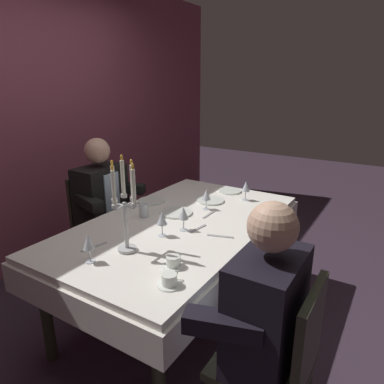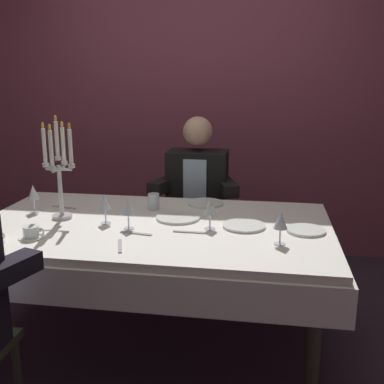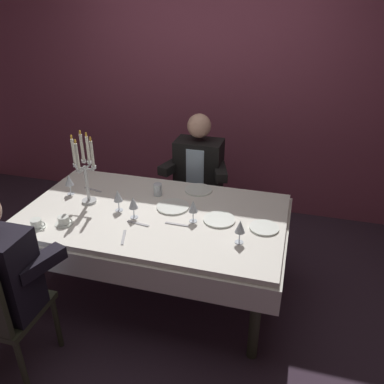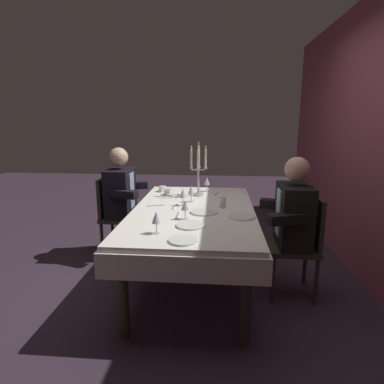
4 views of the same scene
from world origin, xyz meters
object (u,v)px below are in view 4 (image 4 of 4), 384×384
dinner_plate_2 (204,212)px  coffee_cup_1 (162,189)px  coffee_cup_0 (168,192)px  dining_table (193,221)px  wine_glass_1 (183,194)px  wine_glass_2 (185,206)px  dinner_plate_0 (183,240)px  water_tumbler_0 (222,203)px  candelabra (198,171)px  dinner_plate_1 (191,225)px  seated_diner_0 (120,192)px  wine_glass_4 (156,218)px  seated_diner_1 (294,215)px  dinner_plate_3 (242,217)px  wine_glass_0 (191,191)px  wine_glass_3 (207,181)px

dinner_plate_2 → coffee_cup_1: coffee_cup_1 is taller
coffee_cup_0 → coffee_cup_1: size_ratio=1.00×
dining_table → wine_glass_1: 0.28m
dinner_plate_2 → wine_glass_2: (0.20, -0.15, 0.11)m
dinner_plate_0 → water_tumbler_0: 0.91m
candelabra → dinner_plate_1: size_ratio=2.54×
candelabra → seated_diner_0: 0.94m
wine_glass_1 → seated_diner_0: size_ratio=0.13×
candelabra → wine_glass_2: 0.86m
wine_glass_4 → coffee_cup_1: bearing=-171.9°
dining_table → water_tumbler_0: size_ratio=20.13×
wine_glass_2 → seated_diner_1: bearing=102.3°
dinner_plate_1 → dinner_plate_3: bearing=122.5°
dining_table → dinner_plate_2: (0.12, 0.11, 0.13)m
candelabra → wine_glass_0: candelabra is taller
wine_glass_1 → coffee_cup_1: 0.67m
wine_glass_4 → seated_diner_1: (-0.56, 1.10, -0.12)m
dinner_plate_1 → wine_glass_1: wine_glass_1 is taller
dining_table → dinner_plate_2: size_ratio=7.93×
water_tumbler_0 → coffee_cup_1: (-0.63, -0.67, -0.02)m
dinner_plate_3 → wine_glass_1: bearing=-122.1°
wine_glass_0 → wine_glass_3: same height
wine_glass_3 → dinner_plate_0: bearing=-3.8°
wine_glass_4 → coffee_cup_1: (-1.36, -0.19, -0.09)m
dinner_plate_2 → coffee_cup_1: size_ratio=1.85×
dinner_plate_0 → wine_glass_4: wine_glass_4 is taller
candelabra → dinner_plate_2: 0.70m
dining_table → dinner_plate_3: 0.50m
wine_glass_3 → coffee_cup_1: (0.04, -0.50, -0.09)m
dinner_plate_2 → dinner_plate_3: same height
wine_glass_0 → seated_diner_1: 1.00m
coffee_cup_0 → wine_glass_1: bearing=26.5°
dinner_plate_0 → coffee_cup_1: 1.55m
candelabra → wine_glass_3: candelabra is taller
dining_table → coffee_cup_0: size_ratio=14.70×
dinner_plate_1 → seated_diner_1: (-0.38, 0.87, -0.01)m
wine_glass_0 → coffee_cup_1: wine_glass_0 is taller
dinner_plate_2 → dinner_plate_3: 0.34m
wine_glass_2 → seated_diner_0: bearing=-138.2°
wine_glass_1 → wine_glass_3: (-0.63, 0.20, 0.00)m
candelabra → dinner_plate_2: bearing=8.3°
dinner_plate_3 → wine_glass_2: size_ratio=1.35×
dinner_plate_0 → seated_diner_1: bearing=127.9°
wine_glass_2 → coffee_cup_0: bearing=-161.8°
dinner_plate_0 → seated_diner_1: size_ratio=0.16×
dinner_plate_3 → wine_glass_2: bearing=-79.7°
dinner_plate_2 → seated_diner_1: seated_diner_1 is taller
coffee_cup_1 → wine_glass_2: bearing=20.0°
wine_glass_0 → wine_glass_3: size_ratio=1.00×
candelabra → coffee_cup_1: 0.51m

